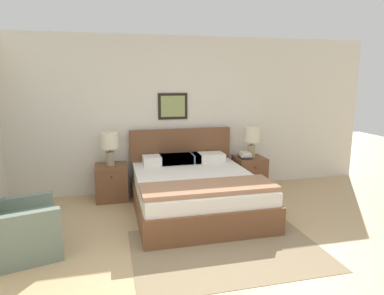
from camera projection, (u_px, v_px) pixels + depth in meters
ground_plane at (222, 291)px, 3.11m from camera, size 16.00×16.00×0.00m
wall_back at (165, 115)px, 5.79m from camera, size 7.43×0.09×2.60m
area_rug_main at (227, 249)px, 3.87m from camera, size 2.13×1.48×0.01m
bed at (195, 190)px, 4.99m from camera, size 1.74×2.10×1.07m
armchair at (20, 229)px, 3.68m from camera, size 0.84×0.84×0.90m
nightstand_near_window at (112, 182)px, 5.46m from camera, size 0.49×0.52×0.56m
nightstand_by_door at (249, 173)px, 6.01m from camera, size 0.49×0.52×0.56m
table_lamp_near_window at (110, 143)px, 5.32m from camera, size 0.27×0.27×0.52m
table_lamp_by_door at (252, 137)px, 5.87m from camera, size 0.27×0.27×0.52m
book_thick_bottom at (245, 157)px, 5.88m from camera, size 0.17×0.27×0.03m
book_hardcover_middle at (245, 155)px, 5.87m from camera, size 0.20×0.23×0.04m
book_novel_upper at (245, 153)px, 5.86m from camera, size 0.17×0.27×0.04m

